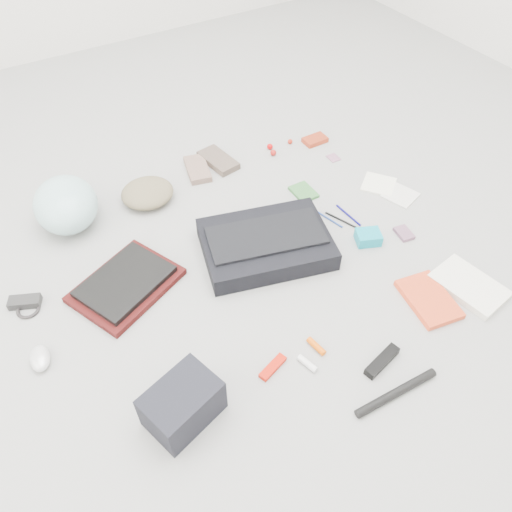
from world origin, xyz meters
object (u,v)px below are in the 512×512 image
camera_bag (183,404)px  book_red (429,299)px  laptop (125,281)px  accordion_wallet (368,237)px  bike_helmet (66,204)px  messenger_bag (266,244)px

camera_bag → book_red: size_ratio=0.96×
laptop → accordion_wallet: size_ratio=3.29×
bike_helmet → book_red: (0.91, -1.00, -0.08)m
laptop → messenger_bag: bearing=-35.2°
laptop → bike_helmet: bearing=74.4°
messenger_bag → book_red: (0.34, -0.48, -0.03)m
bike_helmet → accordion_wallet: size_ratio=3.31×
messenger_bag → camera_bag: size_ratio=2.25×
messenger_bag → bike_helmet: size_ratio=1.54×
bike_helmet → accordion_wallet: 1.14m
messenger_bag → accordion_wallet: messenger_bag is taller
book_red → messenger_bag: bearing=135.9°
messenger_bag → book_red: messenger_bag is taller
messenger_bag → camera_bag: (-0.53, -0.42, 0.03)m
bike_helmet → laptop: bearing=-73.0°
messenger_bag → laptop: bearing=-176.0°
laptop → accordion_wallet: accordion_wallet is taller
messenger_bag → accordion_wallet: (0.35, -0.15, -0.02)m
accordion_wallet → messenger_bag: bearing=179.4°
camera_bag → accordion_wallet: (0.88, 0.27, -0.04)m
laptop → camera_bag: camera_bag is taller
messenger_bag → camera_bag: 0.68m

